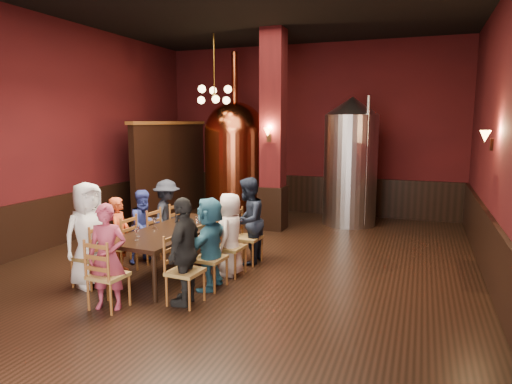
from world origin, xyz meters
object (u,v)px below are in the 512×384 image
(dining_table, at_px, (174,233))
(person_0, at_px, (89,235))
(person_1, at_px, (120,235))
(rose_vase, at_px, (210,208))
(copper_kettle, at_px, (235,157))
(steel_vessel, at_px, (351,162))
(person_2, at_px, (145,226))

(dining_table, bearing_deg, person_0, -130.36)
(person_1, xyz_separation_m, rose_vase, (1.12, 1.07, 0.33))
(copper_kettle, bearing_deg, person_1, -89.76)
(person_0, height_order, copper_kettle, copper_kettle)
(person_1, bearing_deg, steel_vessel, -46.68)
(person_0, height_order, rose_vase, person_0)
(dining_table, distance_m, rose_vase, 0.89)
(person_1, relative_size, person_2, 0.98)
(copper_kettle, height_order, steel_vessel, copper_kettle)
(person_2, height_order, copper_kettle, copper_kettle)
(steel_vessel, height_order, rose_vase, steel_vessel)
(person_0, xyz_separation_m, person_2, (0.10, 1.33, -0.15))
(dining_table, xyz_separation_m, rose_vase, (0.25, 0.81, 0.28))
(person_2, relative_size, rose_vase, 3.90)
(person_0, distance_m, rose_vase, 2.11)
(dining_table, height_order, copper_kettle, copper_kettle)
(dining_table, height_order, rose_vase, rose_vase)
(copper_kettle, distance_m, rose_vase, 4.13)
(dining_table, xyz_separation_m, person_0, (-0.92, -0.93, 0.11))
(person_0, xyz_separation_m, person_1, (0.05, 0.67, -0.16))
(person_0, bearing_deg, person_1, 17.68)
(person_2, height_order, steel_vessel, steel_vessel)
(steel_vessel, bearing_deg, copper_kettle, 178.77)
(person_0, xyz_separation_m, steel_vessel, (3.04, 5.60, 0.73))
(person_2, xyz_separation_m, rose_vase, (1.07, 0.41, 0.32))
(copper_kettle, bearing_deg, rose_vase, -73.74)
(steel_vessel, bearing_deg, dining_table, -114.47)
(person_2, distance_m, steel_vessel, 5.26)
(person_0, bearing_deg, copper_kettle, 21.61)
(person_0, distance_m, copper_kettle, 5.71)
(person_1, distance_m, copper_kettle, 5.08)
(person_1, relative_size, rose_vase, 3.82)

